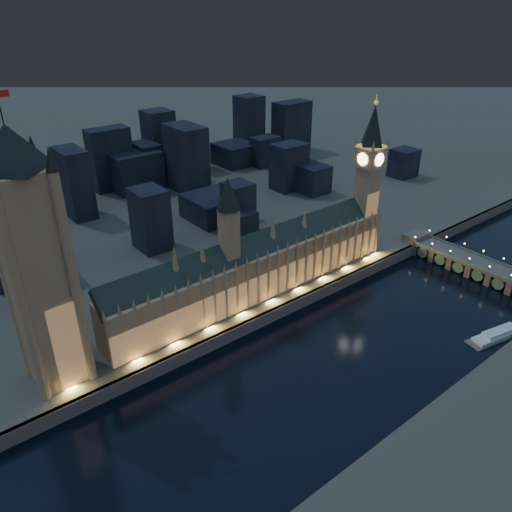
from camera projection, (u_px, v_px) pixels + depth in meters
ground_plane at (314, 360)px, 263.19m from camera, size 2000.00×2000.00×0.00m
north_bank at (19, 147)px, 620.69m from camera, size 2000.00×960.00×8.00m
embankment_wall at (264, 319)px, 289.68m from camera, size 2000.00×2.50×8.00m
palace_of_westminster at (256, 266)px, 299.48m from camera, size 202.00×23.02×78.00m
victoria_tower at (34, 254)px, 210.69m from camera, size 31.68×31.68×132.54m
elizabeth_tower at (369, 168)px, 334.32m from camera, size 18.00×18.00×108.02m
westminster_bridge at (475, 267)px, 341.67m from camera, size 18.84×113.00×15.90m
river_boat at (499, 334)px, 280.99m from camera, size 44.63×19.25×4.50m
city_backdrop at (146, 175)px, 439.16m from camera, size 490.72×215.63×66.41m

